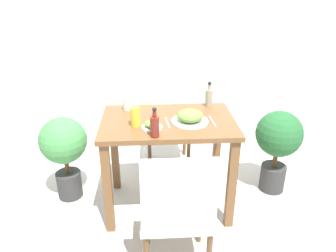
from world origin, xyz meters
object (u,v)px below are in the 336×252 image
at_px(chair_near, 177,209).
at_px(chair_far, 168,114).
at_px(sauce_bottle, 209,97).
at_px(potted_plant_right, 278,141).
at_px(condiment_bottle, 155,125).
at_px(side_plate, 152,125).
at_px(potted_plant_left, 64,147).
at_px(juice_glass, 135,117).
at_px(food_plate, 190,117).
at_px(drink_cup, 128,104).

bearing_deg(chair_near, chair_far, -91.12).
distance_m(sauce_bottle, potted_plant_right, 0.69).
bearing_deg(chair_near, condiment_bottle, -75.10).
distance_m(side_plate, potted_plant_left, 0.82).
bearing_deg(sauce_bottle, juice_glass, -148.52).
height_order(side_plate, potted_plant_left, side_plate).
distance_m(condiment_bottle, potted_plant_right, 1.16).
relative_size(food_plate, potted_plant_right, 0.37).
height_order(potted_plant_left, potted_plant_right, potted_plant_right).
bearing_deg(juice_glass, drink_cup, 102.78).
bearing_deg(chair_far, sauce_bottle, -56.17).
xyz_separation_m(condiment_bottle, potted_plant_right, (1.02, 0.43, -0.36)).
distance_m(food_plate, potted_plant_right, 0.86).
relative_size(food_plate, condiment_bottle, 1.30).
bearing_deg(side_plate, condiment_bottle, -82.19).
height_order(chair_far, sauce_bottle, sauce_bottle).
bearing_deg(sauce_bottle, food_plate, -121.20).
bearing_deg(potted_plant_left, juice_glass, -23.44).
height_order(chair_near, sauce_bottle, sauce_bottle).
bearing_deg(chair_far, juice_glass, -108.46).
xyz_separation_m(side_plate, condiment_bottle, (0.02, -0.13, 0.06)).
distance_m(chair_near, condiment_bottle, 0.55).
relative_size(chair_near, drink_cup, 9.84).
bearing_deg(side_plate, food_plate, 17.46).
relative_size(drink_cup, condiment_bottle, 0.44).
bearing_deg(drink_cup, potted_plant_right, -3.00).
bearing_deg(chair_far, drink_cup, -124.90).
height_order(sauce_bottle, condiment_bottle, same).
xyz_separation_m(chair_near, food_plate, (0.14, 0.64, 0.30)).
relative_size(side_plate, potted_plant_right, 0.20).
relative_size(chair_near, condiment_bottle, 4.33).
distance_m(chair_far, sauce_bottle, 0.64).
bearing_deg(chair_far, food_plate, -81.37).
bearing_deg(juice_glass, side_plate, -22.32).
xyz_separation_m(chair_far, juice_glass, (-0.27, -0.80, 0.32)).
distance_m(sauce_bottle, condiment_bottle, 0.69).
xyz_separation_m(chair_near, potted_plant_right, (0.91, 0.85, -0.03)).
bearing_deg(food_plate, drink_cup, 148.80).
relative_size(side_plate, juice_glass, 1.04).
bearing_deg(potted_plant_left, condiment_bottle, -30.87).
bearing_deg(condiment_bottle, sauce_bottle, 49.80).
height_order(food_plate, potted_plant_left, food_plate).
height_order(drink_cup, sauce_bottle, sauce_bottle).
relative_size(food_plate, juice_glass, 1.90).
xyz_separation_m(side_plate, potted_plant_left, (-0.70, 0.30, -0.31)).
xyz_separation_m(chair_far, potted_plant_right, (0.88, -0.55, -0.03)).
bearing_deg(sauce_bottle, condiment_bottle, -130.20).
bearing_deg(chair_near, sauce_bottle, -109.29).
height_order(side_plate, drink_cup, drink_cup).
relative_size(chair_far, drink_cup, 9.84).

